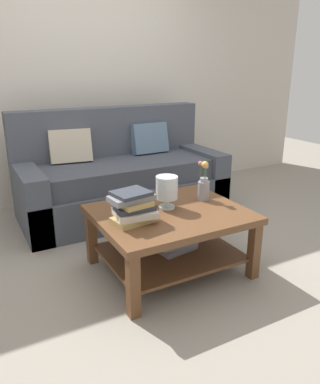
{
  "coord_description": "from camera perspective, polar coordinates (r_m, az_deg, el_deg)",
  "views": [
    {
      "loc": [
        -1.27,
        -2.55,
        1.46
      ],
      "look_at": [
        -0.01,
        -0.24,
        0.57
      ],
      "focal_mm": 34.92,
      "sensor_mm": 36.0,
      "label": 1
    }
  ],
  "objects": [
    {
      "name": "couch",
      "position": [
        3.88,
        -6.03,
        2.11
      ],
      "size": [
        2.04,
        0.9,
        1.06
      ],
      "color": "#474C56",
      "rests_on": "ground"
    },
    {
      "name": "book_stack_main",
      "position": [
        2.47,
        -4.06,
        -2.38
      ],
      "size": [
        0.32,
        0.25,
        0.21
      ],
      "color": "tan",
      "rests_on": "coffee_table"
    },
    {
      "name": "coffee_table",
      "position": [
        2.74,
        1.57,
        -5.55
      ],
      "size": [
        1.06,
        0.88,
        0.47
      ],
      "color": "brown",
      "rests_on": "ground"
    },
    {
      "name": "ground_plane",
      "position": [
        3.2,
        -1.9,
        -8.53
      ],
      "size": [
        10.0,
        10.0,
        0.0
      ],
      "primitive_type": "plane",
      "color": "gray"
    },
    {
      "name": "back_wall",
      "position": [
        4.39,
        -12.29,
        16.8
      ],
      "size": [
        6.4,
        0.12,
        2.7
      ],
      "primitive_type": "cube",
      "color": "beige",
      "rests_on": "ground"
    },
    {
      "name": "glass_hurricane_vase",
      "position": [
        2.7,
        1.1,
        0.51
      ],
      "size": [
        0.16,
        0.16,
        0.24
      ],
      "color": "silver",
      "rests_on": "coffee_table"
    },
    {
      "name": "flower_pitcher",
      "position": [
        2.89,
        6.69,
        0.94
      ],
      "size": [
        0.09,
        0.1,
        0.31
      ],
      "color": "gray",
      "rests_on": "coffee_table"
    }
  ]
}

